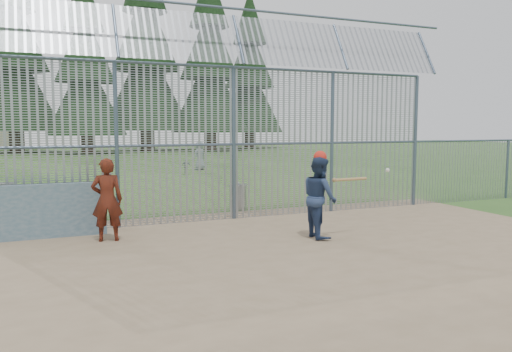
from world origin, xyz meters
name	(u,v)px	position (x,y,z in m)	size (l,w,h in m)	color
ground	(294,249)	(0.00, 0.00, 0.00)	(120.00, 120.00, 0.00)	#2D511E
dirt_infield	(306,254)	(0.00, -0.50, 0.01)	(14.00, 10.00, 0.02)	#756047
dugout_wall	(47,211)	(-4.60, 2.90, 0.62)	(2.50, 0.12, 1.20)	#38566B
batter	(320,197)	(0.95, 0.65, 0.92)	(0.87, 0.68, 1.80)	navy
onlooker	(107,200)	(-3.41, 2.13, 0.91)	(0.65, 0.43, 1.79)	maroon
bg_kid_standing	(200,156)	(3.45, 18.36, 0.80)	(0.79, 0.51, 1.61)	slate
bg_kid_seated	(186,166)	(2.08, 16.16, 0.41)	(0.48, 0.20, 0.81)	slate
batting_gear	(326,161)	(1.09, 0.62, 1.72)	(1.79, 0.47, 0.69)	red
trash_can	(238,197)	(0.65, 4.92, 0.38)	(0.56, 0.56, 0.82)	gray
backstop_fence	(296,130)	(1.81, 3.43, 2.36)	(20.09, 0.81, 5.30)	#47566B
conifer_row	(114,39)	(1.93, 41.51, 10.83)	(38.48, 12.26, 20.20)	#332319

